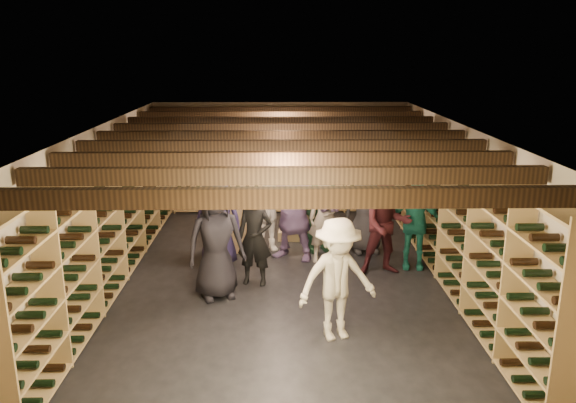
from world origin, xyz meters
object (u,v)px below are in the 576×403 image
(person_11, at_px, (293,205))
(person_12, at_px, (366,206))
(crate_stack_right, at_px, (313,218))
(person_10, at_px, (317,205))
(person_4, at_px, (414,224))
(person_3, at_px, (337,280))
(crate_loose, at_px, (292,235))
(person_1, at_px, (255,238))
(person_6, at_px, (218,221))
(person_8, at_px, (387,224))
(person_9, at_px, (268,207))
(person_7, at_px, (326,217))
(person_0, at_px, (216,241))
(crate_stack_left, at_px, (232,228))

(person_11, bearing_deg, person_12, 36.91)
(crate_stack_right, xyz_separation_m, person_10, (-0.01, -1.17, 0.59))
(person_4, relative_size, person_10, 0.90)
(person_10, bearing_deg, crate_stack_right, 67.66)
(person_3, bearing_deg, person_4, 40.77)
(crate_loose, distance_m, person_1, 2.27)
(person_6, xyz_separation_m, person_8, (2.71, -0.33, 0.02))
(person_8, bearing_deg, crate_stack_right, 111.12)
(person_6, relative_size, person_9, 0.98)
(person_4, height_order, person_11, person_11)
(person_8, xyz_separation_m, person_12, (-0.17, 1.02, 0.01))
(crate_loose, bearing_deg, person_8, -49.04)
(person_3, relative_size, person_7, 1.00)
(person_1, relative_size, person_8, 0.91)
(person_4, relative_size, person_7, 0.97)
(person_4, xyz_separation_m, person_9, (-2.39, 0.83, 0.06))
(crate_stack_right, xyz_separation_m, person_3, (0.02, -4.34, 0.53))
(person_3, bearing_deg, person_0, 125.75)
(person_8, height_order, person_12, person_12)
(person_3, distance_m, person_10, 3.16)
(person_0, height_order, person_1, person_0)
(person_6, xyz_separation_m, person_10, (1.68, 0.74, 0.04))
(person_1, height_order, person_6, person_6)
(person_10, bearing_deg, crate_loose, 103.51)
(crate_stack_right, bearing_deg, person_0, -117.41)
(person_0, bearing_deg, crate_loose, 45.12)
(crate_stack_right, distance_m, person_11, 1.72)
(crate_stack_left, relative_size, person_1, 0.57)
(person_0, bearing_deg, person_7, 18.63)
(person_0, xyz_separation_m, person_10, (1.59, 1.91, -0.01))
(person_12, bearing_deg, crate_stack_right, 116.72)
(person_4, height_order, person_12, person_12)
(person_7, distance_m, person_8, 1.07)
(crate_stack_left, height_order, person_3, person_3)
(crate_stack_right, relative_size, person_12, 0.35)
(person_0, bearing_deg, person_4, -1.33)
(crate_stack_right, bearing_deg, person_8, -65.63)
(person_4, xyz_separation_m, person_12, (-0.66, 0.78, 0.08))
(person_3, xyz_separation_m, person_8, (1.00, 2.09, 0.04))
(crate_stack_left, bearing_deg, person_3, -63.91)
(person_7, height_order, person_11, person_11)
(person_10, bearing_deg, person_12, -25.32)
(person_9, height_order, person_10, person_10)
(person_1, height_order, person_8, person_8)
(person_3, bearing_deg, crate_loose, 80.52)
(crate_stack_left, bearing_deg, crate_stack_right, 37.50)
(person_1, xyz_separation_m, person_7, (1.15, 0.92, 0.04))
(crate_loose, xyz_separation_m, person_3, (0.47, -3.78, 0.70))
(person_11, bearing_deg, person_0, -101.81)
(person_1, bearing_deg, person_3, -45.31)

